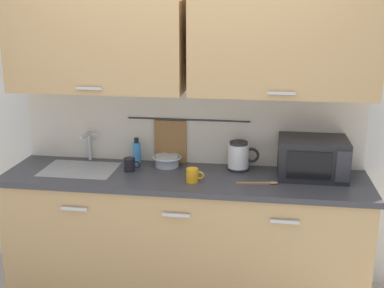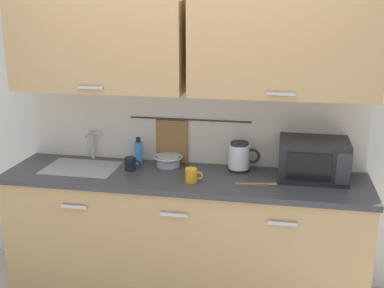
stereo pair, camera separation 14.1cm
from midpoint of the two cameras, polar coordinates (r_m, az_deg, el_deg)
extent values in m
cube|color=tan|center=(3.59, -2.05, -10.76)|extent=(2.50, 0.60, 0.86)
cube|color=#B7B7BC|center=(3.37, -14.76, -7.32)|extent=(0.18, 0.02, 0.02)
cube|color=#B7B7BC|center=(3.18, -3.13, -8.28)|extent=(0.18, 0.02, 0.02)
cube|color=#B7B7BC|center=(3.12, 9.49, -8.94)|extent=(0.18, 0.02, 0.02)
cube|color=#333338|center=(3.41, -2.13, -3.99)|extent=(2.53, 0.63, 0.04)
cube|color=#9EA0A5|center=(3.64, -14.02, -3.54)|extent=(0.52, 0.38, 0.09)
cube|color=silver|center=(3.61, -1.24, 3.31)|extent=(3.70, 0.06, 2.50)
cube|color=beige|center=(3.60, -1.33, 2.02)|extent=(2.50, 0.01, 0.55)
cube|color=tan|center=(3.51, -12.37, 11.66)|extent=(1.23, 0.33, 0.70)
cube|color=#B7B7BC|center=(3.38, -13.10, 6.33)|extent=(0.18, 0.01, 0.02)
cube|color=tan|center=(3.29, 9.35, 11.54)|extent=(1.23, 0.33, 0.70)
cube|color=#B7B7BC|center=(3.15, 9.13, 5.86)|extent=(0.18, 0.01, 0.02)
cylinder|color=#333338|center=(3.57, -1.58, 2.84)|extent=(0.90, 0.01, 0.01)
cube|color=olive|center=(3.64, -3.65, 0.13)|extent=(0.24, 0.02, 0.34)
cylinder|color=#B2B5BA|center=(3.80, -12.89, -0.19)|extent=(0.03, 0.03, 0.22)
cylinder|color=#B2B5BA|center=(3.70, -13.42, 0.95)|extent=(0.02, 0.16, 0.02)
cube|color=#B2B5BA|center=(3.76, -12.41, 1.10)|extent=(0.07, 0.02, 0.01)
cube|color=black|center=(3.42, 12.71, -1.56)|extent=(0.46, 0.34, 0.27)
cube|color=black|center=(3.25, 12.31, -2.46)|extent=(0.29, 0.01, 0.18)
cube|color=#2D2D33|center=(3.28, 16.05, -2.59)|extent=(0.09, 0.01, 0.21)
cylinder|color=black|center=(3.52, 4.24, -2.85)|extent=(0.16, 0.16, 0.02)
cylinder|color=white|center=(3.49, 4.27, -1.39)|extent=(0.15, 0.15, 0.17)
cylinder|color=#262628|center=(3.46, 4.30, 0.11)|extent=(0.13, 0.13, 0.02)
torus|color=black|center=(3.48, 5.80, -1.32)|extent=(0.11, 0.02, 0.11)
cylinder|color=#3F8CD8|center=(3.65, -7.55, -1.07)|extent=(0.06, 0.06, 0.16)
cylinder|color=black|center=(3.63, -7.61, 0.41)|extent=(0.03, 0.03, 0.04)
cylinder|color=black|center=(3.51, -8.45, -2.39)|extent=(0.08, 0.08, 0.09)
torus|color=black|center=(3.49, -7.64, -2.41)|extent=(0.06, 0.01, 0.06)
cylinder|color=#A5ADB7|center=(3.58, -4.06, -2.04)|extent=(0.17, 0.17, 0.07)
torus|color=#A5ADB7|center=(3.57, -4.07, -1.56)|extent=(0.21, 0.21, 0.01)
cylinder|color=orange|center=(3.26, -1.22, -3.67)|extent=(0.08, 0.08, 0.09)
torus|color=orange|center=(3.25, -0.31, -3.68)|extent=(0.06, 0.01, 0.06)
cube|color=#9E7042|center=(3.26, 5.90, -4.56)|extent=(0.22, 0.05, 0.01)
ellipsoid|color=#9E7042|center=(3.27, 8.26, -4.51)|extent=(0.07, 0.05, 0.01)
camera|label=1|loc=(0.07, -91.21, -0.35)|focal=45.78mm
camera|label=2|loc=(0.07, 88.79, 0.35)|focal=45.78mm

